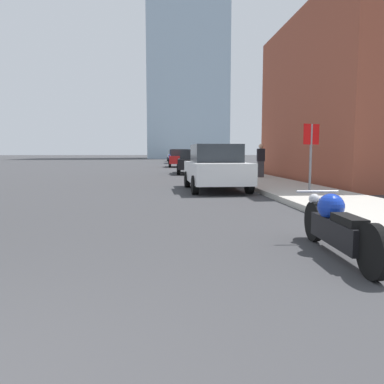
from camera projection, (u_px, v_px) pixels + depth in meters
sidewalk at (200, 164)px, 41.65m from camera, size 2.58×240.00×0.15m
brick_storefront at (383, 100)px, 17.00m from camera, size 8.26×10.61×7.44m
distant_tower at (186, 35)px, 85.93m from camera, size 17.76×17.76×56.40m
motorcycle at (337, 226)px, 4.85m from camera, size 0.62×2.35×0.80m
parked_car_white at (216, 168)px, 13.25m from camera, size 2.06×4.05×1.63m
parked_car_black at (191, 161)px, 23.95m from camera, size 2.01×4.67×1.54m
parked_car_red at (179, 158)px, 34.83m from camera, size 2.08×4.03×1.65m
parked_car_blue at (175, 156)px, 46.70m from camera, size 1.83×4.52×1.71m
parked_car_silver at (174, 156)px, 57.21m from camera, size 2.05×4.02×1.68m
stop_sign at (311, 146)px, 11.03m from camera, size 0.57×0.26×2.03m
pedestrian at (261, 160)px, 18.08m from camera, size 0.36×0.22×1.61m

